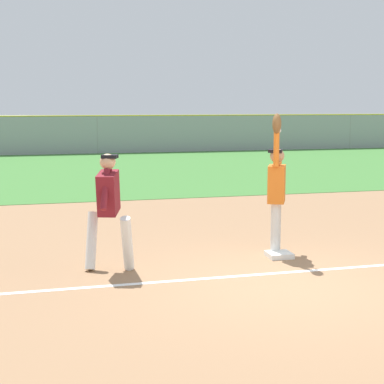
# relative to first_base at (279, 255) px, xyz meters

# --- Properties ---
(ground_plane) EXTENTS (72.63, 72.63, 0.00)m
(ground_plane) POSITION_rel_first_base_xyz_m (-0.51, -1.47, -0.04)
(ground_plane) COLOR #936D4C
(outfield_grass) EXTENTS (55.02, 15.35, 0.01)m
(outfield_grass) POSITION_rel_first_base_xyz_m (-0.51, 14.10, -0.04)
(outfield_grass) COLOR #3D7533
(outfield_grass) RESTS_ON ground_plane
(chalk_foul_line) EXTENTS (12.00, 0.16, 0.01)m
(chalk_foul_line) POSITION_rel_first_base_xyz_m (-4.00, -0.90, -0.04)
(chalk_foul_line) COLOR white
(chalk_foul_line) RESTS_ON ground_plane
(first_base) EXTENTS (0.40, 0.40, 0.08)m
(first_base) POSITION_rel_first_base_xyz_m (0.00, 0.00, 0.00)
(first_base) COLOR white
(first_base) RESTS_ON ground_plane
(fielder) EXTENTS (0.50, 0.85, 2.28)m
(fielder) POSITION_rel_first_base_xyz_m (0.02, 0.22, 1.08)
(fielder) COLOR silver
(fielder) RESTS_ON ground_plane
(runner) EXTENTS (0.76, 0.83, 1.72)m
(runner) POSITION_rel_first_base_xyz_m (-2.72, -0.10, 0.96)
(runner) COLOR white
(runner) RESTS_ON ground_plane
(baseball) EXTENTS (0.07, 0.07, 0.07)m
(baseball) POSITION_rel_first_base_xyz_m (0.03, 0.18, 1.97)
(baseball) COLOR white
(outfield_fence) EXTENTS (55.10, 0.08, 1.89)m
(outfield_fence) POSITION_rel_first_base_xyz_m (-0.51, 21.78, 0.90)
(outfield_fence) COLOR #93999E
(outfield_fence) RESTS_ON ground_plane
(parked_car_green) EXTENTS (4.57, 2.46, 1.25)m
(parked_car_green) POSITION_rel_first_base_xyz_m (-3.39, 25.00, 0.63)
(parked_car_green) COLOR #1E6B33
(parked_car_green) RESTS_ON ground_plane
(parked_car_black) EXTENTS (4.43, 2.17, 1.25)m
(parked_car_black) POSITION_rel_first_base_xyz_m (1.69, 25.24, 0.63)
(parked_car_black) COLOR black
(parked_car_black) RESTS_ON ground_plane
(parked_car_blue) EXTENTS (4.49, 2.29, 1.25)m
(parked_car_blue) POSITION_rel_first_base_xyz_m (7.52, 24.63, 0.63)
(parked_car_blue) COLOR #23389E
(parked_car_blue) RESTS_ON ground_plane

